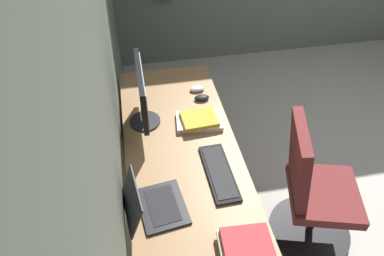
{
  "coord_description": "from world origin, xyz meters",
  "views": [
    {
      "loc": [
        -1.42,
        1.98,
        2.25
      ],
      "look_at": [
        -0.04,
        1.72,
        0.95
      ],
      "focal_mm": 32.74,
      "sensor_mm": 36.0,
      "label": 1
    }
  ],
  "objects_px": {
    "monitor_primary": "(142,94)",
    "laptop_leftmost": "(151,204)",
    "office_chair": "(312,194)",
    "drawer_pedestal": "(171,147)",
    "mouse_spare": "(202,98)",
    "mouse_main": "(197,89)",
    "book_stack_far": "(199,120)",
    "book_stack_near": "(247,249)",
    "keyboard_main": "(219,172)"
  },
  "relations": [
    {
      "from": "book_stack_far",
      "to": "office_chair",
      "type": "height_order",
      "value": "office_chair"
    },
    {
      "from": "mouse_spare",
      "to": "book_stack_near",
      "type": "xyz_separation_m",
      "value": [
        -1.15,
        0.03,
        0.02
      ]
    },
    {
      "from": "monitor_primary",
      "to": "book_stack_far",
      "type": "height_order",
      "value": "monitor_primary"
    },
    {
      "from": "keyboard_main",
      "to": "monitor_primary",
      "type": "bearing_deg",
      "value": 35.59
    },
    {
      "from": "drawer_pedestal",
      "to": "mouse_spare",
      "type": "relative_size",
      "value": 6.68
    },
    {
      "from": "mouse_main",
      "to": "office_chair",
      "type": "relative_size",
      "value": 0.11
    },
    {
      "from": "drawer_pedestal",
      "to": "keyboard_main",
      "type": "distance_m",
      "value": 0.76
    },
    {
      "from": "monitor_primary",
      "to": "book_stack_near",
      "type": "xyz_separation_m",
      "value": [
        -0.99,
        -0.38,
        -0.19
      ]
    },
    {
      "from": "monitor_primary",
      "to": "book_stack_far",
      "type": "bearing_deg",
      "value": -102.97
    },
    {
      "from": "laptop_leftmost",
      "to": "book_stack_far",
      "type": "bearing_deg",
      "value": -31.74
    },
    {
      "from": "monitor_primary",
      "to": "laptop_leftmost",
      "type": "bearing_deg",
      "value": 177.37
    },
    {
      "from": "book_stack_near",
      "to": "office_chair",
      "type": "xyz_separation_m",
      "value": [
        0.43,
        -0.59,
        -0.31
      ]
    },
    {
      "from": "drawer_pedestal",
      "to": "laptop_leftmost",
      "type": "bearing_deg",
      "value": 165.92
    },
    {
      "from": "monitor_primary",
      "to": "mouse_main",
      "type": "xyz_separation_m",
      "value": [
        0.27,
        -0.4,
        -0.21
      ]
    },
    {
      "from": "book_stack_near",
      "to": "office_chair",
      "type": "distance_m",
      "value": 0.8
    },
    {
      "from": "book_stack_near",
      "to": "monitor_primary",
      "type": "bearing_deg",
      "value": 20.71
    },
    {
      "from": "monitor_primary",
      "to": "laptop_leftmost",
      "type": "height_order",
      "value": "monitor_primary"
    },
    {
      "from": "mouse_spare",
      "to": "book_stack_near",
      "type": "height_order",
      "value": "book_stack_near"
    },
    {
      "from": "mouse_main",
      "to": "book_stack_far",
      "type": "height_order",
      "value": "book_stack_far"
    },
    {
      "from": "mouse_spare",
      "to": "office_chair",
      "type": "relative_size",
      "value": 0.11
    },
    {
      "from": "mouse_main",
      "to": "book_stack_near",
      "type": "xyz_separation_m",
      "value": [
        -1.26,
        0.02,
        0.02
      ]
    },
    {
      "from": "monitor_primary",
      "to": "office_chair",
      "type": "bearing_deg",
      "value": -120.07
    },
    {
      "from": "mouse_spare",
      "to": "mouse_main",
      "type": "bearing_deg",
      "value": 6.16
    },
    {
      "from": "book_stack_far",
      "to": "keyboard_main",
      "type": "bearing_deg",
      "value": -176.62
    },
    {
      "from": "book_stack_near",
      "to": "office_chair",
      "type": "relative_size",
      "value": 0.27
    },
    {
      "from": "drawer_pedestal",
      "to": "monitor_primary",
      "type": "relative_size",
      "value": 1.39
    },
    {
      "from": "office_chair",
      "to": "drawer_pedestal",
      "type": "bearing_deg",
      "value": 50.12
    },
    {
      "from": "laptop_leftmost",
      "to": "office_chair",
      "type": "bearing_deg",
      "value": -83.16
    },
    {
      "from": "book_stack_near",
      "to": "book_stack_far",
      "type": "relative_size",
      "value": 0.85
    },
    {
      "from": "drawer_pedestal",
      "to": "mouse_main",
      "type": "relative_size",
      "value": 6.68
    },
    {
      "from": "drawer_pedestal",
      "to": "book_stack_near",
      "type": "xyz_separation_m",
      "value": [
        -1.1,
        -0.21,
        0.42
      ]
    },
    {
      "from": "keyboard_main",
      "to": "office_chair",
      "type": "xyz_separation_m",
      "value": [
        -0.05,
        -0.6,
        -0.28
      ]
    },
    {
      "from": "drawer_pedestal",
      "to": "keyboard_main",
      "type": "bearing_deg",
      "value": -162.17
    },
    {
      "from": "book_stack_near",
      "to": "book_stack_far",
      "type": "bearing_deg",
      "value": 2.16
    },
    {
      "from": "drawer_pedestal",
      "to": "mouse_spare",
      "type": "distance_m",
      "value": 0.47
    },
    {
      "from": "monitor_primary",
      "to": "office_chair",
      "type": "relative_size",
      "value": 0.51
    },
    {
      "from": "mouse_spare",
      "to": "book_stack_far",
      "type": "xyz_separation_m",
      "value": [
        -0.24,
        0.07,
        0.01
      ]
    },
    {
      "from": "laptop_leftmost",
      "to": "keyboard_main",
      "type": "height_order",
      "value": "laptop_leftmost"
    },
    {
      "from": "keyboard_main",
      "to": "mouse_spare",
      "type": "height_order",
      "value": "mouse_spare"
    },
    {
      "from": "mouse_main",
      "to": "office_chair",
      "type": "bearing_deg",
      "value": -145.42
    },
    {
      "from": "laptop_leftmost",
      "to": "office_chair",
      "type": "distance_m",
      "value": 1.06
    },
    {
      "from": "mouse_spare",
      "to": "book_stack_near",
      "type": "bearing_deg",
      "value": 178.35
    },
    {
      "from": "drawer_pedestal",
      "to": "book_stack_near",
      "type": "distance_m",
      "value": 1.2
    },
    {
      "from": "drawer_pedestal",
      "to": "book_stack_near",
      "type": "height_order",
      "value": "book_stack_near"
    },
    {
      "from": "laptop_leftmost",
      "to": "book_stack_far",
      "type": "relative_size",
      "value": 1.09
    },
    {
      "from": "drawer_pedestal",
      "to": "book_stack_far",
      "type": "relative_size",
      "value": 2.24
    },
    {
      "from": "drawer_pedestal",
      "to": "laptop_leftmost",
      "type": "relative_size",
      "value": 2.06
    },
    {
      "from": "keyboard_main",
      "to": "mouse_main",
      "type": "height_order",
      "value": "mouse_main"
    },
    {
      "from": "keyboard_main",
      "to": "mouse_spare",
      "type": "distance_m",
      "value": 0.67
    },
    {
      "from": "book_stack_far",
      "to": "office_chair",
      "type": "bearing_deg",
      "value": -127.54
    }
  ]
}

